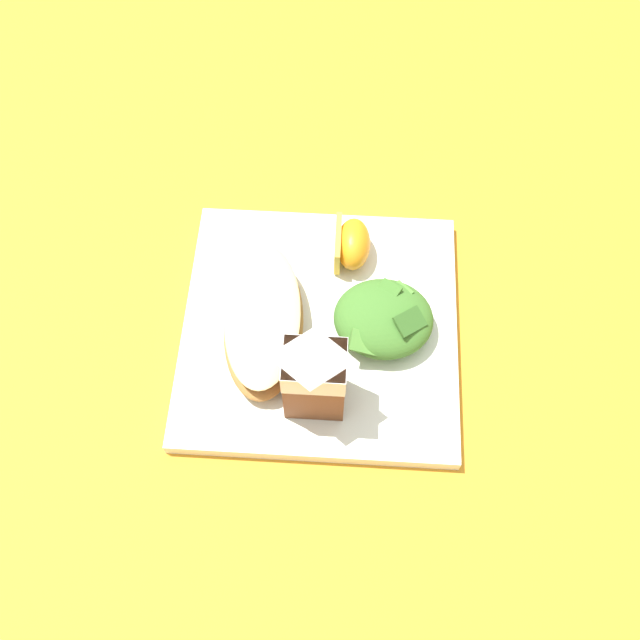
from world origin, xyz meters
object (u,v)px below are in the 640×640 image
(green_salad_pile, at_px, (384,317))
(cheesy_pizza_bread, at_px, (263,321))
(white_plate, at_px, (320,328))
(orange_wedge_front, at_px, (351,244))
(milk_carton, at_px, (313,373))

(green_salad_pile, bearing_deg, cheesy_pizza_bread, 5.11)
(white_plate, height_order, orange_wedge_front, orange_wedge_front)
(orange_wedge_front, bearing_deg, white_plate, 72.27)
(milk_carton, relative_size, orange_wedge_front, 1.83)
(cheesy_pizza_bread, height_order, green_salad_pile, green_salad_pile)
(milk_carton, xyz_separation_m, orange_wedge_front, (-0.03, -0.17, -0.04))
(white_plate, bearing_deg, cheesy_pizza_bread, 9.00)
(green_salad_pile, relative_size, orange_wedge_front, 1.66)
(white_plate, distance_m, cheesy_pizza_bread, 0.06)
(cheesy_pizza_bread, bearing_deg, green_salad_pile, -174.89)
(cheesy_pizza_bread, height_order, milk_carton, milk_carton)
(cheesy_pizza_bread, xyz_separation_m, green_salad_pile, (-0.12, -0.01, 0.00))
(white_plate, height_order, cheesy_pizza_bread, cheesy_pizza_bread)
(milk_carton, bearing_deg, cheesy_pizza_bread, -53.09)
(cheesy_pizza_bread, distance_m, milk_carton, 0.10)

